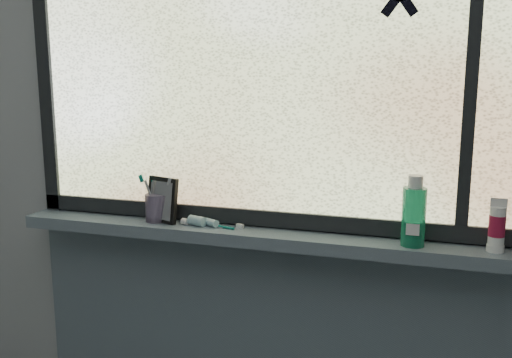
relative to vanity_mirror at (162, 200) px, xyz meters
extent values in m
cube|color=#9EA3A8|center=(0.33, 0.07, 0.16)|extent=(3.00, 0.01, 2.50)
cube|color=slate|center=(0.33, -0.01, -0.09)|extent=(1.62, 0.14, 0.04)
cube|color=silver|center=(0.33, 0.05, 0.44)|extent=(1.50, 0.01, 1.00)
cube|color=black|center=(0.33, 0.04, -0.04)|extent=(1.60, 0.03, 0.05)
cube|color=black|center=(-0.45, 0.04, 0.44)|extent=(0.05, 0.03, 1.10)
cube|color=black|center=(0.93, 0.04, 0.44)|extent=(0.03, 0.03, 1.00)
cube|color=black|center=(0.00, 0.00, 0.00)|extent=(0.13, 0.09, 0.15)
cylinder|color=#A48CB9|center=(-0.02, 0.00, -0.03)|extent=(0.09, 0.09, 0.09)
cylinder|color=#1E9E6D|center=(0.80, -0.02, 0.03)|extent=(0.09, 0.09, 0.17)
cylinder|color=silver|center=(1.02, -0.01, 0.01)|extent=(0.06, 0.06, 0.11)
camera|label=1|loc=(0.84, -1.64, 0.42)|focal=40.00mm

